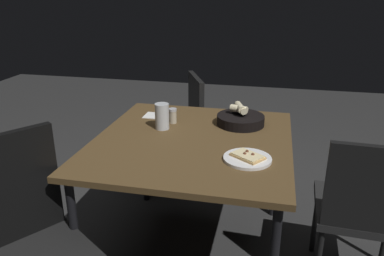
{
  "coord_description": "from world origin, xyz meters",
  "views": [
    {
      "loc": [
        -0.4,
        1.82,
        1.49
      ],
      "look_at": [
        0.0,
        0.01,
        0.79
      ],
      "focal_mm": 35.45,
      "sensor_mm": 36.0,
      "label": 1
    }
  ],
  "objects": [
    {
      "name": "napkin",
      "position": [
        0.29,
        -0.32,
        0.73
      ],
      "size": [
        0.16,
        0.12,
        0.0
      ],
      "color": "white",
      "rests_on": "dining_table"
    },
    {
      "name": "chair_spare",
      "position": [
        -0.87,
        0.13,
        0.5
      ],
      "size": [
        0.46,
        0.46,
        0.86
      ],
      "color": "black",
      "rests_on": "ground"
    },
    {
      "name": "ground",
      "position": [
        0.0,
        0.0,
        0.0
      ],
      "size": [
        8.0,
        8.0,
        0.0
      ],
      "primitive_type": "plane",
      "color": "#2C2C2C"
    },
    {
      "name": "dining_table",
      "position": [
        0.0,
        0.0,
        0.67
      ],
      "size": [
        1.03,
        1.1,
        0.72
      ],
      "color": "#513B20",
      "rests_on": "ground"
    },
    {
      "name": "chair_near",
      "position": [
        0.28,
        -0.84,
        0.49
      ],
      "size": [
        0.58,
        0.58,
        0.85
      ],
      "color": "black",
      "rests_on": "ground"
    },
    {
      "name": "pizza_plate",
      "position": [
        -0.31,
        0.2,
        0.73
      ],
      "size": [
        0.23,
        0.23,
        0.04
      ],
      "color": "white",
      "rests_on": "dining_table"
    },
    {
      "name": "beer_glass",
      "position": [
        0.2,
        -0.11,
        0.79
      ],
      "size": [
        0.08,
        0.08,
        0.15
      ],
      "color": "silver",
      "rests_on": "dining_table"
    },
    {
      "name": "bread_basket",
      "position": [
        -0.22,
        -0.28,
        0.76
      ],
      "size": [
        0.28,
        0.28,
        0.12
      ],
      "color": "black",
      "rests_on": "dining_table"
    },
    {
      "name": "pepper_shaker",
      "position": [
        0.17,
        -0.22,
        0.76
      ],
      "size": [
        0.05,
        0.05,
        0.09
      ],
      "color": "#BFB299",
      "rests_on": "dining_table"
    },
    {
      "name": "chair_far",
      "position": [
        0.57,
        0.67,
        0.52
      ],
      "size": [
        0.61,
        0.61,
        0.93
      ],
      "color": "black",
      "rests_on": "ground"
    }
  ]
}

